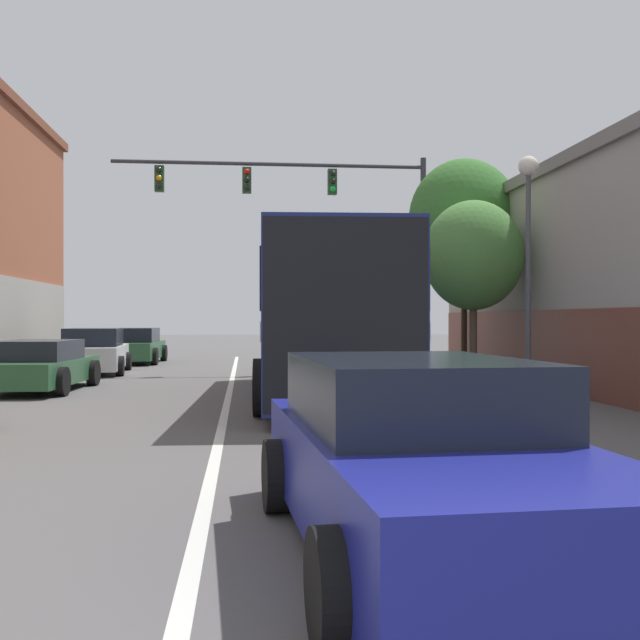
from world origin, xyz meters
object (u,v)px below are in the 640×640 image
(hatchback_foreground, at_px, (419,460))
(street_lamp, at_px, (528,239))
(parked_car_left_near, at_px, (137,346))
(street_tree_near, at_px, (473,256))
(bus, at_px, (325,312))
(traffic_signal_gantry, at_px, (321,209))
(street_tree_far, at_px, (464,220))
(parked_car_left_mid, at_px, (40,366))
(parked_car_left_distant, at_px, (94,352))

(hatchback_foreground, height_order, street_lamp, street_lamp)
(parked_car_left_near, distance_m, street_tree_near, 14.81)
(bus, bearing_deg, street_lamp, -112.00)
(traffic_signal_gantry, xyz_separation_m, street_tree_far, (3.82, -2.68, -0.65))
(parked_car_left_mid, bearing_deg, traffic_signal_gantry, -49.53)
(hatchback_foreground, relative_size, parked_car_left_distant, 1.04)
(parked_car_left_near, height_order, parked_car_left_distant, parked_car_left_distant)
(bus, height_order, parked_car_left_mid, bus)
(bus, bearing_deg, parked_car_left_mid, 75.17)
(parked_car_left_distant, height_order, traffic_signal_gantry, traffic_signal_gantry)
(bus, bearing_deg, street_tree_far, -40.79)
(traffic_signal_gantry, distance_m, street_tree_near, 6.41)
(parked_car_left_mid, relative_size, street_lamp, 0.88)
(parked_car_left_distant, bearing_deg, bus, -144.42)
(street_tree_near, bearing_deg, traffic_signal_gantry, 122.65)
(street_tree_near, bearing_deg, hatchback_foreground, -108.90)
(bus, height_order, hatchback_foreground, bus)
(parked_car_left_near, distance_m, street_lamp, 17.89)
(parked_car_left_near, xyz_separation_m, parked_car_left_distant, (-0.52, -5.37, 0.02))
(hatchback_foreground, bearing_deg, parked_car_left_mid, 21.65)
(street_tree_far, bearing_deg, traffic_signal_gantry, 144.95)
(hatchback_foreground, distance_m, parked_car_left_mid, 14.13)
(parked_car_left_near, xyz_separation_m, street_tree_near, (9.83, -10.76, 2.63))
(parked_car_left_mid, distance_m, traffic_signal_gantry, 10.09)
(bus, relative_size, parked_car_left_near, 2.35)
(hatchback_foreground, bearing_deg, street_lamp, -29.13)
(bus, height_order, street_tree_near, street_tree_near)
(parked_car_left_mid, xyz_separation_m, street_lamp, (10.32, -3.78, 2.68))
(parked_car_left_mid, distance_m, parked_car_left_distant, 5.67)
(parked_car_left_distant, bearing_deg, parked_car_left_near, -9.41)
(bus, xyz_separation_m, street_tree_near, (4.00, 2.30, 1.45))
(parked_car_left_mid, relative_size, traffic_signal_gantry, 0.44)
(parked_car_left_near, height_order, traffic_signal_gantry, traffic_signal_gantry)
(parked_car_left_distant, xyz_separation_m, traffic_signal_gantry, (7.03, -0.23, 4.48))
(parked_car_left_near, distance_m, parked_car_left_distant, 5.39)
(street_tree_far, bearing_deg, parked_car_left_distant, 165.00)
(parked_car_left_near, height_order, street_tree_near, street_tree_near)
(street_lamp, height_order, street_tree_far, street_tree_far)
(street_lamp, bearing_deg, street_tree_near, 87.85)
(parked_car_left_near, relative_size, parked_car_left_mid, 1.02)
(hatchback_foreground, distance_m, parked_car_left_near, 24.42)
(parked_car_left_near, height_order, street_lamp, street_lamp)
(parked_car_left_mid, distance_m, street_lamp, 11.32)
(street_tree_near, xyz_separation_m, street_tree_far, (0.51, 2.49, 1.22))
(parked_car_left_near, distance_m, traffic_signal_gantry, 9.70)
(parked_car_left_near, bearing_deg, parked_car_left_distant, 175.55)
(bus, bearing_deg, traffic_signal_gantry, -2.76)
(bus, xyz_separation_m, street_tree_far, (4.51, 4.78, 2.67))
(hatchback_foreground, height_order, street_tree_near, street_tree_near)
(street_tree_far, bearing_deg, bus, -133.33)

